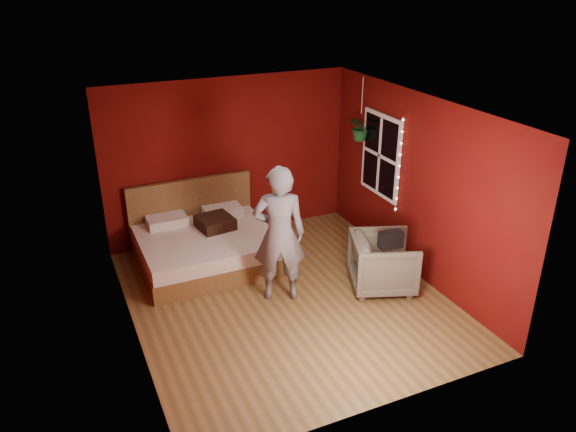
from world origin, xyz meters
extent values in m
plane|color=brown|center=(0.00, 0.00, 0.00)|extent=(4.50, 4.50, 0.00)
cube|color=#590E09|center=(0.00, 2.26, 1.30)|extent=(4.00, 0.02, 2.60)
cube|color=#590E09|center=(0.00, -2.26, 1.30)|extent=(4.00, 0.02, 2.60)
cube|color=#590E09|center=(-2.01, 0.00, 1.30)|extent=(0.02, 4.50, 2.60)
cube|color=#590E09|center=(2.01, 0.00, 1.30)|extent=(0.02, 4.50, 2.60)
cube|color=white|center=(0.00, 0.00, 2.61)|extent=(4.00, 4.50, 0.02)
cube|color=white|center=(1.97, 0.90, 1.50)|extent=(0.04, 0.97, 1.27)
cube|color=black|center=(1.96, 0.90, 1.50)|extent=(0.02, 0.85, 1.15)
cube|color=white|center=(1.95, 0.90, 1.50)|extent=(0.03, 0.05, 1.15)
cube|color=white|center=(1.95, 0.90, 1.50)|extent=(0.03, 0.85, 0.05)
cylinder|color=silver|center=(1.94, 0.38, 1.50)|extent=(0.01, 0.01, 1.45)
sphere|color=#FFF2CC|center=(1.94, 0.38, 0.83)|extent=(0.04, 0.04, 0.04)
sphere|color=#FFF2CC|center=(1.94, 0.38, 0.99)|extent=(0.04, 0.04, 0.04)
sphere|color=#FFF2CC|center=(1.94, 0.38, 1.16)|extent=(0.04, 0.04, 0.04)
sphere|color=#FFF2CC|center=(1.94, 0.38, 1.33)|extent=(0.04, 0.04, 0.04)
sphere|color=#FFF2CC|center=(1.94, 0.38, 1.50)|extent=(0.04, 0.04, 0.04)
sphere|color=#FFF2CC|center=(1.94, 0.38, 1.67)|extent=(0.04, 0.04, 0.04)
sphere|color=#FFF2CC|center=(1.94, 0.38, 1.84)|extent=(0.04, 0.04, 0.04)
sphere|color=#FFF2CC|center=(1.94, 0.38, 2.01)|extent=(0.04, 0.04, 0.04)
sphere|color=#FFF2CC|center=(1.94, 0.38, 2.17)|extent=(0.04, 0.04, 0.04)
cube|color=brown|center=(-0.69, 1.36, 0.14)|extent=(1.98, 1.68, 0.28)
cube|color=beige|center=(-0.69, 1.36, 0.39)|extent=(1.94, 1.65, 0.22)
cube|color=brown|center=(-0.69, 2.16, 0.54)|extent=(1.98, 0.08, 1.09)
cube|color=silver|center=(-1.14, 1.92, 0.56)|extent=(0.59, 0.38, 0.14)
cube|color=silver|center=(-0.25, 1.92, 0.56)|extent=(0.59, 0.38, 0.14)
imported|color=slate|center=(-0.06, 0.09, 0.94)|extent=(0.80, 0.66, 1.88)
imported|color=#696552|center=(1.33, -0.28, 0.39)|extent=(1.10, 1.08, 0.78)
cube|color=black|center=(1.23, -0.55, 0.89)|extent=(0.32, 0.19, 0.22)
cube|color=#331711|center=(-0.50, 1.53, 0.58)|extent=(0.56, 0.56, 0.18)
cylinder|color=silver|center=(1.88, 1.38, 2.32)|extent=(0.01, 0.01, 0.55)
imported|color=#195826|center=(1.88, 1.38, 1.83)|extent=(0.46, 0.42, 0.43)
camera|label=1|loc=(-2.64, -5.91, 4.16)|focal=35.00mm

